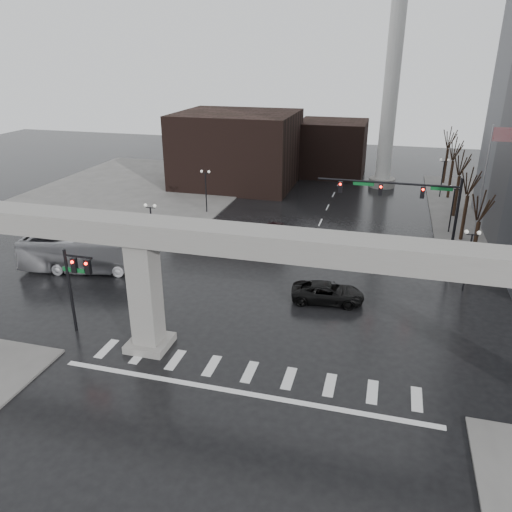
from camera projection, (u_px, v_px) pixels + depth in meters
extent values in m
plane|color=black|center=(254.00, 363.00, 30.72)|extent=(160.00, 160.00, 0.00)
cube|color=slate|center=(142.00, 188.00, 69.08)|extent=(28.00, 36.00, 0.15)
cube|color=gray|center=(254.00, 241.00, 27.66)|extent=(48.00, 2.20, 1.40)
cube|color=gray|center=(146.00, 296.00, 31.02)|extent=(1.60, 1.60, 7.30)
cube|color=gray|center=(150.00, 343.00, 32.32)|extent=(2.60, 2.60, 0.50)
cube|color=black|center=(237.00, 149.00, 69.64)|extent=(16.00, 14.00, 10.00)
cube|color=black|center=(332.00, 148.00, 76.04)|extent=(10.00, 10.00, 8.00)
cylinder|color=silver|center=(393.00, 73.00, 64.55)|extent=(2.00, 2.00, 30.00)
cylinder|color=gray|center=(382.00, 182.00, 70.06)|extent=(3.60, 3.60, 1.20)
cylinder|color=black|center=(455.00, 224.00, 42.86)|extent=(0.24, 0.24, 8.00)
cylinder|color=black|center=(387.00, 183.00, 43.09)|extent=(12.00, 0.18, 0.18)
cube|color=black|center=(423.00, 192.00, 42.61)|extent=(0.35, 0.30, 1.00)
cube|color=black|center=(381.00, 190.00, 43.46)|extent=(0.35, 0.30, 1.00)
cube|color=black|center=(340.00, 187.00, 44.30)|extent=(0.35, 0.30, 1.00)
sphere|color=#FF0C05|center=(423.00, 190.00, 42.34)|extent=(0.20, 0.20, 0.20)
cube|color=#0C5A24|center=(442.00, 189.00, 42.08)|extent=(1.80, 0.05, 0.35)
cube|color=#0C5A24|center=(364.00, 184.00, 43.65)|extent=(1.80, 0.05, 0.35)
cylinder|color=black|center=(70.00, 291.00, 33.11)|extent=(0.20, 0.20, 6.00)
cylinder|color=black|center=(78.00, 257.00, 31.88)|extent=(2.00, 0.14, 0.14)
cube|color=black|center=(74.00, 265.00, 32.22)|extent=(0.35, 0.30, 1.00)
cube|color=black|center=(88.00, 267.00, 31.98)|extent=(0.35, 0.30, 1.00)
cube|color=#0C5A24|center=(74.00, 270.00, 32.38)|extent=(1.60, 0.05, 0.30)
cylinder|color=silver|center=(481.00, 193.00, 44.42)|extent=(0.12, 0.12, 12.00)
cube|color=#A91214|center=(505.00, 135.00, 42.19)|extent=(2.00, 0.03, 1.20)
cylinder|color=black|center=(467.00, 263.00, 39.02)|extent=(0.14, 0.14, 4.80)
cube|color=black|center=(472.00, 235.00, 38.13)|extent=(0.90, 0.06, 0.06)
sphere|color=silver|center=(467.00, 232.00, 38.16)|extent=(0.32, 0.32, 0.32)
sphere|color=silver|center=(479.00, 233.00, 37.94)|extent=(0.32, 0.32, 0.32)
cylinder|color=black|center=(452.00, 211.00, 51.51)|extent=(0.14, 0.14, 4.80)
cube|color=black|center=(455.00, 189.00, 50.61)|extent=(0.90, 0.06, 0.06)
sphere|color=silver|center=(451.00, 187.00, 50.64)|extent=(0.32, 0.32, 0.32)
sphere|color=silver|center=(460.00, 187.00, 50.42)|extent=(0.32, 0.32, 0.32)
cylinder|color=black|center=(442.00, 180.00, 63.99)|extent=(0.14, 0.14, 4.80)
cube|color=black|center=(445.00, 162.00, 63.09)|extent=(0.90, 0.06, 0.06)
sphere|color=silver|center=(441.00, 160.00, 63.13)|extent=(0.32, 0.32, 0.32)
sphere|color=silver|center=(449.00, 160.00, 62.91)|extent=(0.32, 0.32, 0.32)
cylinder|color=black|center=(152.00, 232.00, 45.55)|extent=(0.14, 0.14, 4.80)
cube|color=black|center=(150.00, 208.00, 44.65)|extent=(0.90, 0.06, 0.06)
sphere|color=silver|center=(145.00, 205.00, 44.68)|extent=(0.32, 0.32, 0.32)
sphere|color=silver|center=(155.00, 206.00, 44.47)|extent=(0.32, 0.32, 0.32)
cylinder|color=black|center=(206.00, 193.00, 58.03)|extent=(0.14, 0.14, 4.80)
cube|color=black|center=(205.00, 173.00, 57.14)|extent=(0.90, 0.06, 0.06)
sphere|color=silver|center=(202.00, 171.00, 57.17)|extent=(0.32, 0.32, 0.32)
sphere|color=silver|center=(209.00, 172.00, 56.95)|extent=(0.32, 0.32, 0.32)
cylinder|color=black|center=(241.00, 168.00, 70.52)|extent=(0.14, 0.14, 4.80)
cube|color=black|center=(241.00, 151.00, 69.62)|extent=(0.90, 0.06, 0.06)
sphere|color=silver|center=(237.00, 149.00, 69.65)|extent=(0.32, 0.32, 0.32)
sphere|color=silver|center=(244.00, 150.00, 69.43)|extent=(0.32, 0.32, 0.32)
cylinder|color=black|center=(474.00, 248.00, 42.40)|extent=(0.34, 0.34, 4.55)
cylinder|color=black|center=(482.00, 205.00, 40.97)|extent=(0.12, 1.52, 2.98)
cylinder|color=black|center=(487.00, 208.00, 41.16)|extent=(0.83, 1.14, 2.51)
cylinder|color=black|center=(464.00, 219.00, 49.51)|extent=(0.34, 0.34, 4.66)
cylinder|color=black|center=(470.00, 181.00, 48.05)|extent=(0.12, 1.55, 3.05)
cylinder|color=black|center=(475.00, 183.00, 48.24)|extent=(0.85, 1.16, 2.57)
cylinder|color=black|center=(456.00, 197.00, 56.62)|extent=(0.34, 0.34, 4.76)
cylinder|color=black|center=(462.00, 163.00, 55.13)|extent=(0.12, 1.59, 3.11)
cylinder|color=black|center=(466.00, 165.00, 55.32)|extent=(0.86, 1.18, 2.62)
cylinder|color=black|center=(450.00, 180.00, 63.74)|extent=(0.34, 0.34, 4.87)
cylinder|color=black|center=(455.00, 149.00, 62.21)|extent=(0.12, 1.62, 3.18)
cylinder|color=black|center=(459.00, 150.00, 62.41)|extent=(0.88, 1.20, 2.68)
cylinder|color=black|center=(445.00, 167.00, 70.85)|extent=(0.34, 0.34, 4.97)
cylinder|color=black|center=(450.00, 137.00, 69.29)|extent=(0.12, 1.65, 3.25)
cylinder|color=black|center=(453.00, 139.00, 69.49)|extent=(0.89, 1.23, 2.74)
imported|color=black|center=(328.00, 293.00, 37.86)|extent=(5.70, 3.07, 1.52)
imported|color=#ACACB1|center=(87.00, 253.00, 42.98)|extent=(11.81, 4.86, 3.21)
imported|color=black|center=(269.00, 232.00, 50.23)|extent=(2.72, 5.05, 1.63)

